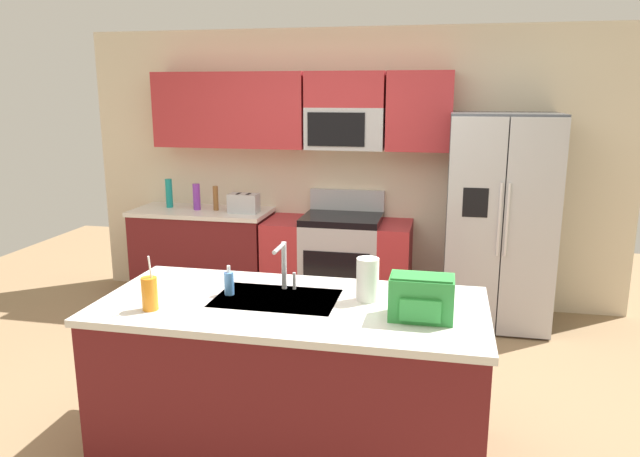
{
  "coord_description": "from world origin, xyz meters",
  "views": [
    {
      "loc": [
        0.92,
        -3.54,
        2.02
      ],
      "look_at": [
        0.04,
        0.6,
        1.05
      ],
      "focal_mm": 33.53,
      "sensor_mm": 36.0,
      "label": 1
    }
  ],
  "objects_px": {
    "toaster": "(244,203)",
    "paper_towel_roll": "(368,279)",
    "sink_faucet": "(284,262)",
    "drink_cup_orange": "(150,293)",
    "pepper_mill": "(216,198)",
    "range_oven": "(338,263)",
    "refrigerator": "(499,221)",
    "backpack": "(421,297)",
    "soap_dispenser": "(229,283)",
    "bottle_purple": "(197,197)",
    "bottle_teal": "(169,193)"
  },
  "relations": [
    {
      "from": "range_oven",
      "to": "paper_towel_roll",
      "type": "bearing_deg",
      "value": -75.73
    },
    {
      "from": "toaster",
      "to": "sink_faucet",
      "type": "height_order",
      "value": "sink_faucet"
    },
    {
      "from": "sink_faucet",
      "to": "drink_cup_orange",
      "type": "distance_m",
      "value": 0.76
    },
    {
      "from": "range_oven",
      "to": "refrigerator",
      "type": "xyz_separation_m",
      "value": [
        1.43,
        -0.07,
        0.48
      ]
    },
    {
      "from": "toaster",
      "to": "sink_faucet",
      "type": "distance_m",
      "value": 2.33
    },
    {
      "from": "bottle_purple",
      "to": "sink_faucet",
      "type": "bearing_deg",
      "value": -55.7
    },
    {
      "from": "sink_faucet",
      "to": "soap_dispenser",
      "type": "distance_m",
      "value": 0.33
    },
    {
      "from": "sink_faucet",
      "to": "range_oven",
      "type": "bearing_deg",
      "value": 91.95
    },
    {
      "from": "sink_faucet",
      "to": "drink_cup_orange",
      "type": "relative_size",
      "value": 0.95
    },
    {
      "from": "paper_towel_roll",
      "to": "sink_faucet",
      "type": "bearing_deg",
      "value": 171.72
    },
    {
      "from": "paper_towel_roll",
      "to": "backpack",
      "type": "distance_m",
      "value": 0.37
    },
    {
      "from": "refrigerator",
      "to": "sink_faucet",
      "type": "xyz_separation_m",
      "value": [
        -1.36,
        -2.09,
        0.14
      ]
    },
    {
      "from": "drink_cup_orange",
      "to": "soap_dispenser",
      "type": "distance_m",
      "value": 0.45
    },
    {
      "from": "toaster",
      "to": "pepper_mill",
      "type": "relative_size",
      "value": 1.19
    },
    {
      "from": "toaster",
      "to": "sink_faucet",
      "type": "relative_size",
      "value": 0.99
    },
    {
      "from": "toaster",
      "to": "paper_towel_roll",
      "type": "distance_m",
      "value": 2.63
    },
    {
      "from": "refrigerator",
      "to": "soap_dispenser",
      "type": "xyz_separation_m",
      "value": [
        -1.64,
        -2.23,
        0.04
      ]
    },
    {
      "from": "pepper_mill",
      "to": "drink_cup_orange",
      "type": "relative_size",
      "value": 0.79
    },
    {
      "from": "toaster",
      "to": "drink_cup_orange",
      "type": "xyz_separation_m",
      "value": [
        0.37,
        -2.57,
        -0.0
      ]
    },
    {
      "from": "sink_faucet",
      "to": "paper_towel_roll",
      "type": "distance_m",
      "value": 0.5
    },
    {
      "from": "range_oven",
      "to": "backpack",
      "type": "height_order",
      "value": "backpack"
    },
    {
      "from": "refrigerator",
      "to": "paper_towel_roll",
      "type": "distance_m",
      "value": 2.33
    },
    {
      "from": "range_oven",
      "to": "pepper_mill",
      "type": "distance_m",
      "value": 1.33
    },
    {
      "from": "pepper_mill",
      "to": "soap_dispenser",
      "type": "relative_size",
      "value": 1.38
    },
    {
      "from": "toaster",
      "to": "drink_cup_orange",
      "type": "bearing_deg",
      "value": -81.79
    },
    {
      "from": "sink_faucet",
      "to": "paper_towel_roll",
      "type": "xyz_separation_m",
      "value": [
        0.49,
        -0.07,
        -0.05
      ]
    },
    {
      "from": "sink_faucet",
      "to": "backpack",
      "type": "bearing_deg",
      "value": -19.78
    },
    {
      "from": "bottle_teal",
      "to": "bottle_purple",
      "type": "xyz_separation_m",
      "value": [
        0.31,
        -0.06,
        -0.01
      ]
    },
    {
      "from": "bottle_purple",
      "to": "backpack",
      "type": "height_order",
      "value": "bottle_purple"
    },
    {
      "from": "bottle_purple",
      "to": "toaster",
      "type": "bearing_deg",
      "value": -4.49
    },
    {
      "from": "refrigerator",
      "to": "pepper_mill",
      "type": "relative_size",
      "value": 7.86
    },
    {
      "from": "range_oven",
      "to": "refrigerator",
      "type": "distance_m",
      "value": 1.51
    },
    {
      "from": "sink_faucet",
      "to": "pepper_mill",
      "type": "bearing_deg",
      "value": 120.55
    },
    {
      "from": "sink_faucet",
      "to": "bottle_teal",
      "type": "bearing_deg",
      "value": 128.9
    },
    {
      "from": "bottle_teal",
      "to": "pepper_mill",
      "type": "bearing_deg",
      "value": -5.21
    },
    {
      "from": "pepper_mill",
      "to": "drink_cup_orange",
      "type": "bearing_deg",
      "value": -75.61
    },
    {
      "from": "pepper_mill",
      "to": "range_oven",
      "type": "bearing_deg",
      "value": 0.12
    },
    {
      "from": "refrigerator",
      "to": "drink_cup_orange",
      "type": "bearing_deg",
      "value": -127.59
    },
    {
      "from": "sink_faucet",
      "to": "backpack",
      "type": "relative_size",
      "value": 0.88
    },
    {
      "from": "paper_towel_roll",
      "to": "backpack",
      "type": "bearing_deg",
      "value": -35.43
    },
    {
      "from": "backpack",
      "to": "range_oven",
      "type": "bearing_deg",
      "value": 109.54
    },
    {
      "from": "refrigerator",
      "to": "bottle_teal",
      "type": "height_order",
      "value": "refrigerator"
    },
    {
      "from": "soap_dispenser",
      "to": "bottle_teal",
      "type": "bearing_deg",
      "value": 122.57
    },
    {
      "from": "refrigerator",
      "to": "bottle_purple",
      "type": "bearing_deg",
      "value": 178.82
    },
    {
      "from": "refrigerator",
      "to": "backpack",
      "type": "distance_m",
      "value": 2.45
    },
    {
      "from": "soap_dispenser",
      "to": "pepper_mill",
      "type": "bearing_deg",
      "value": 113.34
    },
    {
      "from": "sink_faucet",
      "to": "paper_towel_roll",
      "type": "bearing_deg",
      "value": -8.28
    },
    {
      "from": "refrigerator",
      "to": "toaster",
      "type": "xyz_separation_m",
      "value": [
        -2.33,
        0.02,
        0.07
      ]
    },
    {
      "from": "range_oven",
      "to": "pepper_mill",
      "type": "height_order",
      "value": "pepper_mill"
    },
    {
      "from": "pepper_mill",
      "to": "bottle_purple",
      "type": "distance_m",
      "value": 0.19
    }
  ]
}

